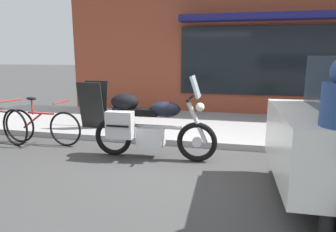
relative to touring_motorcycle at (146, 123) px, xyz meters
The scene contains 4 objects.
ground_plane 0.90m from the touring_motorcycle, 24.68° to the right, with size 80.00×80.00×0.00m, color #3B3B3B.
touring_motorcycle is the anchor object (origin of this frame).
parked_bicycle 2.26m from the touring_motorcycle, behind, with size 1.70×0.48×0.93m.
sandwich_board_sign 2.14m from the touring_motorcycle, 139.50° to the left, with size 0.55×0.43×1.02m.
Camera 1 is at (0.86, -4.46, 1.74)m, focal length 32.65 mm.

